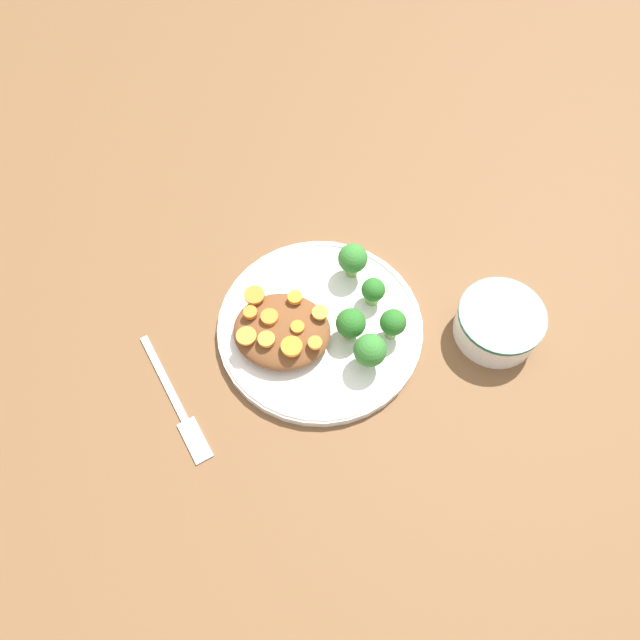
{
  "coord_description": "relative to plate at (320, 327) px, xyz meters",
  "views": [
    {
      "loc": [
        -0.06,
        0.39,
        0.76
      ],
      "look_at": [
        0.0,
        0.0,
        0.03
      ],
      "focal_mm": 35.0,
      "sensor_mm": 36.0,
      "label": 1
    }
  ],
  "objects": [
    {
      "name": "carrot_slice_4",
      "position": [
        0.03,
        0.05,
        0.04
      ],
      "size": [
        0.03,
        0.03,
        0.01
      ],
      "primitive_type": "cylinder",
      "color": "orange",
      "rests_on": "stew_mound"
    },
    {
      "name": "fork",
      "position": [
        0.16,
        0.14,
        -0.01
      ],
      "size": [
        0.14,
        0.17,
        0.01
      ],
      "rotation": [
        0.0,
        0.0,
        8.52
      ],
      "color": "silver",
      "rests_on": "ground_plane"
    },
    {
      "name": "stew_mound",
      "position": [
        0.05,
        0.02,
        0.02
      ],
      "size": [
        0.13,
        0.11,
        0.03
      ],
      "primitive_type": "ellipsoid",
      "color": "brown",
      "rests_on": "plate"
    },
    {
      "name": "ground_plane",
      "position": [
        0.0,
        0.0,
        -0.01
      ],
      "size": [
        4.0,
        4.0,
        0.0
      ],
      "primitive_type": "plane",
      "color": "brown"
    },
    {
      "name": "broccoli_floret_3",
      "position": [
        -0.04,
        0.01,
        0.03
      ],
      "size": [
        0.04,
        0.04,
        0.05
      ],
      "color": "#7FA85B",
      "rests_on": "plate"
    },
    {
      "name": "carrot_slice_0",
      "position": [
        0.06,
        0.02,
        0.04
      ],
      "size": [
        0.02,
        0.02,
        0.01
      ],
      "primitive_type": "cylinder",
      "color": "orange",
      "rests_on": "stew_mound"
    },
    {
      "name": "plate",
      "position": [
        0.0,
        0.0,
        0.0
      ],
      "size": [
        0.28,
        0.28,
        0.02
      ],
      "color": "white",
      "rests_on": "ground_plane"
    },
    {
      "name": "carrot_slice_6",
      "position": [
        0.04,
        -0.02,
        0.04
      ],
      "size": [
        0.02,
        0.02,
        0.01
      ],
      "primitive_type": "cylinder",
      "color": "orange",
      "rests_on": "stew_mound"
    },
    {
      "name": "carrot_slice_5",
      "position": [
        0.0,
        -0.0,
        0.04
      ],
      "size": [
        0.02,
        0.02,
        0.0
      ],
      "primitive_type": "cylinder",
      "color": "orange",
      "rests_on": "stew_mound"
    },
    {
      "name": "carrot_slice_2",
      "position": [
        0.03,
        0.03,
        0.04
      ],
      "size": [
        0.02,
        0.02,
        0.0
      ],
      "primitive_type": "cylinder",
      "color": "orange",
      "rests_on": "stew_mound"
    },
    {
      "name": "broccoli_floret_1",
      "position": [
        -0.1,
        -0.0,
        0.04
      ],
      "size": [
        0.04,
        0.04,
        0.05
      ],
      "color": "#7FA85B",
      "rests_on": "plate"
    },
    {
      "name": "broccoli_floret_4",
      "position": [
        -0.07,
        0.05,
        0.04
      ],
      "size": [
        0.04,
        0.04,
        0.06
      ],
      "color": "#7FA85B",
      "rests_on": "plate"
    },
    {
      "name": "dip_bowl",
      "position": [
        -0.24,
        -0.03,
        0.02
      ],
      "size": [
        0.12,
        0.12,
        0.05
      ],
      "color": "white",
      "rests_on": "ground_plane"
    },
    {
      "name": "broccoli_floret_2",
      "position": [
        -0.07,
        -0.05,
        0.03
      ],
      "size": [
        0.03,
        0.03,
        0.04
      ],
      "color": "#7FA85B",
      "rests_on": "plate"
    },
    {
      "name": "carrot_slice_3",
      "position": [
        0.06,
        0.05,
        0.04
      ],
      "size": [
        0.02,
        0.02,
        0.01
      ],
      "primitive_type": "cylinder",
      "color": "orange",
      "rests_on": "stew_mound"
    },
    {
      "name": "carrot_slice_1",
      "position": [
        0.09,
        0.05,
        0.04
      ],
      "size": [
        0.03,
        0.03,
        0.0
      ],
      "primitive_type": "cylinder",
      "color": "orange",
      "rests_on": "stew_mound"
    },
    {
      "name": "carrot_slice_9",
      "position": [
        0.09,
        -0.01,
        0.04
      ],
      "size": [
        0.03,
        0.03,
        0.0
      ],
      "primitive_type": "cylinder",
      "color": "orange",
      "rests_on": "stew_mound"
    },
    {
      "name": "carrot_slice_8",
      "position": [
        0.0,
        0.04,
        0.04
      ],
      "size": [
        0.02,
        0.02,
        0.0
      ],
      "primitive_type": "cylinder",
      "color": "orange",
      "rests_on": "stew_mound"
    },
    {
      "name": "broccoli_floret_0",
      "position": [
        -0.03,
        -0.09,
        0.04
      ],
      "size": [
        0.04,
        0.04,
        0.06
      ],
      "color": "#759E51",
      "rests_on": "plate"
    },
    {
      "name": "carrot_slice_7",
      "position": [
        0.09,
        0.01,
        0.04
      ],
      "size": [
        0.02,
        0.02,
        0.01
      ],
      "primitive_type": "cylinder",
      "color": "orange",
      "rests_on": "stew_mound"
    }
  ]
}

